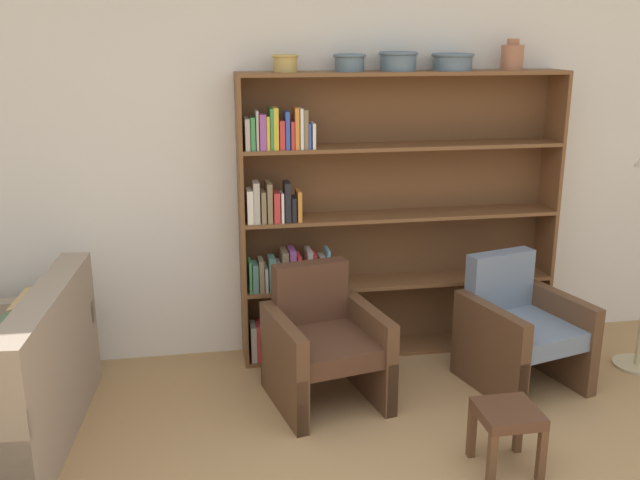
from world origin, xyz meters
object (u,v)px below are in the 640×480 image
(vase_tall, at_px, (512,56))
(bowl_brass, at_px, (453,61))
(bowl_olive, at_px, (285,62))
(armchair_cushioned, at_px, (519,329))
(bowl_copper, at_px, (398,60))
(bowl_sage, at_px, (350,61))
(bookshelf, at_px, (372,221))
(armchair_leather, at_px, (324,343))
(footstool, at_px, (507,421))

(vase_tall, bearing_deg, bowl_brass, 180.00)
(bowl_olive, height_order, armchair_cushioned, bowl_olive)
(bowl_olive, bearing_deg, bowl_copper, 0.00)
(bowl_sage, xyz_separation_m, vase_tall, (1.12, 0.00, 0.03))
(bookshelf, height_order, vase_tall, vase_tall)
(bookshelf, bearing_deg, bowl_brass, -2.52)
(armchair_leather, height_order, footstool, armchair_leather)
(bowl_sage, bearing_deg, armchair_leather, -114.18)
(armchair_cushioned, distance_m, footstool, 1.05)
(bowl_olive, height_order, vase_tall, vase_tall)
(vase_tall, bearing_deg, bookshelf, 178.60)
(bowl_copper, height_order, armchair_cushioned, bowl_copper)
(bowl_olive, relative_size, bowl_sage, 0.81)
(bowl_brass, xyz_separation_m, armchair_leather, (-0.98, -0.63, -1.67))
(bowl_brass, height_order, footstool, bowl_brass)
(bowl_copper, xyz_separation_m, armchair_leather, (-0.61, -0.63, -1.68))
(armchair_leather, bearing_deg, footstool, 119.45)
(bowl_olive, distance_m, armchair_cushioned, 2.29)
(bowl_brass, xyz_separation_m, armchair_cushioned, (0.31, -0.63, -1.67))
(armchair_leather, distance_m, armchair_cushioned, 1.29)
(bookshelf, bearing_deg, vase_tall, -1.40)
(bowl_copper, bearing_deg, bowl_brass, 0.00)
(vase_tall, distance_m, armchair_cushioned, 1.81)
(bookshelf, distance_m, armchair_leather, 1.00)
(bowl_brass, bearing_deg, bowl_olive, 180.00)
(bowl_sage, distance_m, bowl_copper, 0.32)
(bowl_copper, relative_size, bowl_brass, 0.92)
(bookshelf, bearing_deg, armchair_leather, -125.15)
(footstool, bearing_deg, bowl_sage, 108.49)
(bowl_brass, distance_m, armchair_leather, 2.04)
(bowl_copper, height_order, armchair_leather, bowl_copper)
(bowl_copper, distance_m, bowl_brass, 0.37)
(armchair_leather, relative_size, footstool, 2.35)
(bowl_sage, xyz_separation_m, footstool, (0.52, -1.55, -1.76))
(armchair_cushioned, bearing_deg, bowl_sage, -47.02)
(bowl_olive, relative_size, armchair_leather, 0.21)
(bowl_brass, bearing_deg, bowl_copper, 180.00)
(bowl_olive, relative_size, bowl_copper, 0.67)
(bowl_olive, distance_m, bowl_brass, 1.11)
(bowl_copper, height_order, footstool, bowl_copper)
(bowl_copper, relative_size, armchair_cushioned, 0.32)
(bowl_sage, distance_m, armchair_cushioned, 2.05)
(bookshelf, height_order, armchair_leather, bookshelf)
(vase_tall, xyz_separation_m, footstool, (-0.60, -1.55, -1.79))
(bookshelf, bearing_deg, bowl_sage, -172.65)
(vase_tall, xyz_separation_m, armchair_leather, (-1.40, -0.63, -1.69))
(bowl_olive, distance_m, bowl_sage, 0.42)
(bowl_sage, xyz_separation_m, bowl_brass, (0.70, 0.00, -0.00))
(armchair_leather, bearing_deg, vase_tall, -167.35)
(bowl_sage, xyz_separation_m, armchair_cushioned, (1.01, -0.63, -1.67))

